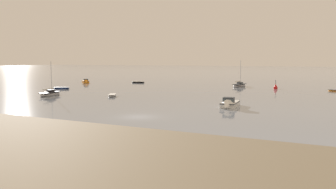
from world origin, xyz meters
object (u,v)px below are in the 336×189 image
Objects in this scene: sailboat_moored_2 at (50,94)px; motorboat_moored_1 at (86,82)px; rowboat_moored_1 at (138,82)px; motorboat_moored_0 at (229,105)px; rowboat_moored_0 at (61,88)px; sailboat_moored_1 at (239,85)px; channel_buoy at (276,87)px; rowboat_moored_3 at (112,95)px; rowboat_moored_2 at (335,91)px.

sailboat_moored_2 is 39.51m from motorboat_moored_1.
rowboat_moored_1 is 0.62× the size of sailboat_moored_2.
rowboat_moored_0 is at bearing -114.08° from motorboat_moored_0.
rowboat_moored_1 reaches higher than rowboat_moored_0.
sailboat_moored_1 is (31.76, -1.62, 0.13)m from rowboat_moored_1.
channel_buoy reaches higher than rowboat_moored_1.
rowboat_moored_0 is at bearing -152.93° from channel_buoy.
sailboat_moored_1 is at bearing 50.69° from motorboat_moored_1.
sailboat_moored_1 is 47.50m from sailboat_moored_2.
rowboat_moored_0 is 47.88m from motorboat_moored_0.
sailboat_moored_1 reaches higher than channel_buoy.
motorboat_moored_0 reaches higher than rowboat_moored_0.
rowboat_moored_1 is at bearing 177.03° from rowboat_moored_3.
rowboat_moored_1 is at bearing -5.81° from sailboat_moored_2.
rowboat_moored_1 is at bearing 172.56° from channel_buoy.
rowboat_moored_1 is at bearing -142.16° from motorboat_moored_0.
motorboat_moored_1 is at bearing 88.23° from rowboat_moored_0.
rowboat_moored_3 is at bearing -70.02° from rowboat_moored_1.
rowboat_moored_0 is 0.57× the size of sailboat_moored_2.
rowboat_moored_2 is 59.72m from sailboat_moored_2.
sailboat_moored_2 is (-25.46, -40.10, -0.01)m from sailboat_moored_1.
sailboat_moored_1 reaches higher than motorboat_moored_1.
rowboat_moored_3 is at bearing -50.63° from rowboat_moored_0.
rowboat_moored_3 is 12.21m from sailboat_moored_2.
motorboat_moored_0 is 1.27× the size of motorboat_moored_1.
channel_buoy is (-12.82, 0.89, 0.33)m from rowboat_moored_2.
motorboat_moored_1 is (-45.49, -6.05, -0.03)m from sailboat_moored_1.
rowboat_moored_1 is 0.60× the size of sailboat_moored_1.
channel_buoy is at bearing -58.60° from sailboat_moored_2.
motorboat_moored_1 is (-31.47, 29.77, 0.12)m from rowboat_moored_3.
channel_buoy reaches higher than motorboat_moored_1.
sailboat_moored_2 is at bearing -134.20° from channel_buoy.
rowboat_moored_3 is 0.55× the size of sailboat_moored_1.
sailboat_moored_2 is at bearing -16.42° from motorboat_moored_1.
motorboat_moored_0 reaches higher than rowboat_moored_1.
rowboat_moored_3 is at bearing -126.69° from channel_buoy.
sailboat_moored_1 is at bearing 158.79° from channel_buoy.
sailboat_moored_1 is 45.89m from motorboat_moored_1.
sailboat_moored_1 is at bearing -172.57° from motorboat_moored_0.
rowboat_moored_1 is at bearing 93.26° from sailboat_moored_1.
rowboat_moored_0 is 44.37m from sailboat_moored_1.
sailboat_moored_2 is 1.46× the size of motorboat_moored_1.
sailboat_moored_2 reaches higher than rowboat_moored_3.
motorboat_moored_0 is 1.40× the size of rowboat_moored_1.
channel_buoy is (55.31, 2.24, 0.18)m from motorboat_moored_1.
channel_buoy is (41.58, -5.43, 0.28)m from rowboat_moored_1.
rowboat_moored_0 is 23.09m from rowboat_moored_3.
motorboat_moored_0 is (45.72, -14.24, 0.17)m from rowboat_moored_0.
motorboat_moored_0 reaches higher than motorboat_moored_1.
sailboat_moored_1 is 10.54m from channel_buoy.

